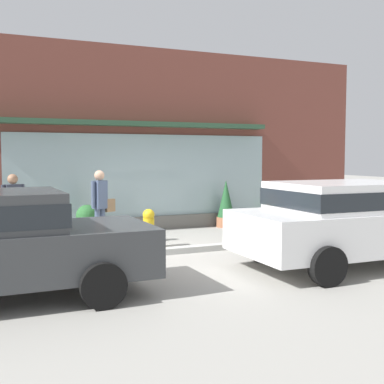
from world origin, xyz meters
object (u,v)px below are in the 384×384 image
potted_plant_window_center (13,223)px  potted_plant_window_left (87,222)px  potted_plant_near_hydrant (226,204)px  potted_plant_low_front (288,212)px  pedestrian_with_handbag (101,202)px  parked_car_white (350,218)px  fire_hydrant (149,229)px  pedestrian_passerby (13,206)px

potted_plant_window_center → potted_plant_window_left: bearing=-10.3°
potted_plant_near_hydrant → potted_plant_low_front: 1.81m
pedestrian_with_handbag → parked_car_white: size_ratio=0.39×
fire_hydrant → potted_plant_near_hydrant: (2.91, 2.08, 0.21)m
potted_plant_near_hydrant → pedestrian_passerby: bearing=-168.3°
potted_plant_low_front → potted_plant_window_center: bearing=178.1°
pedestrian_passerby → potted_plant_window_center: pedestrian_passerby is taller
pedestrian_with_handbag → potted_plant_window_left: size_ratio=2.03×
pedestrian_passerby → potted_plant_near_hydrant: (5.53, 1.14, -0.29)m
fire_hydrant → potted_plant_window_center: (-2.57, 1.94, 0.03)m
potted_plant_window_center → fire_hydrant: bearing=-37.0°
pedestrian_with_handbag → potted_plant_low_front: 5.64m
fire_hydrant → parked_car_white: (2.69, -3.06, 0.45)m
potted_plant_window_left → fire_hydrant: bearing=-59.8°
pedestrian_passerby → parked_car_white: size_ratio=0.37×
pedestrian_with_handbag → potted_plant_window_left: (-0.10, 0.95, -0.53)m
parked_car_white → potted_plant_window_center: (-5.26, 4.99, -0.42)m
fire_hydrant → potted_plant_low_front: bearing=20.0°
pedestrian_with_handbag → pedestrian_passerby: size_ratio=1.04×
fire_hydrant → potted_plant_near_hydrant: 3.58m
pedestrian_with_handbag → potted_plant_window_center: pedestrian_with_handbag is taller
pedestrian_with_handbag → potted_plant_near_hydrant: bearing=-8.8°
pedestrian_with_handbag → potted_plant_window_left: pedestrian_with_handbag is taller
potted_plant_near_hydrant → potted_plant_low_front: size_ratio=1.98×
potted_plant_window_center → pedestrian_passerby: bearing=-93.0°
parked_car_white → potted_plant_window_left: parked_car_white is taller
potted_plant_near_hydrant → potted_plant_low_front: bearing=-12.2°
potted_plant_window_center → potted_plant_low_front: bearing=-1.9°
fire_hydrant → parked_car_white: size_ratio=0.20×
parked_car_white → potted_plant_near_hydrant: size_ratio=3.31×
pedestrian_passerby → potted_plant_window_left: bearing=-169.8°
pedestrian_with_handbag → fire_hydrant: bearing=-68.0°
pedestrian_with_handbag → potted_plant_window_left: 1.09m
potted_plant_near_hydrant → potted_plant_window_left: size_ratio=1.59×
potted_plant_low_front → potted_plant_window_left: (-5.62, -0.06, 0.04)m
fire_hydrant → pedestrian_with_handbag: size_ratio=0.51×
fire_hydrant → pedestrian_with_handbag: pedestrian_with_handbag is taller
parked_car_white → potted_plant_low_front: size_ratio=6.55×
pedestrian_with_handbag → pedestrian_passerby: (-1.76, 0.24, -0.03)m
potted_plant_window_center → potted_plant_low_front: size_ratio=1.27×
parked_car_white → potted_plant_near_hydrant: (0.22, 5.14, -0.24)m
pedestrian_with_handbag → potted_plant_window_center: bearing=114.9°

